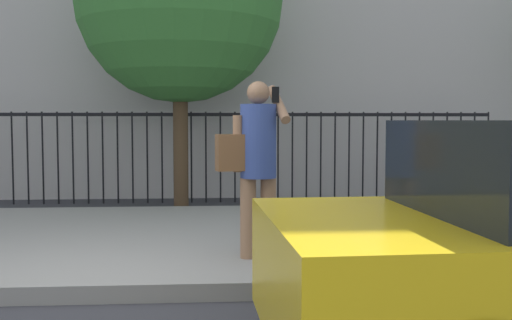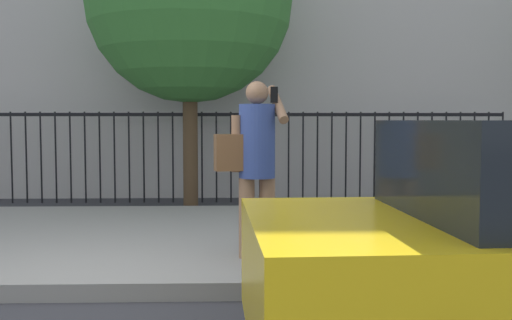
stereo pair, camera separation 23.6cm
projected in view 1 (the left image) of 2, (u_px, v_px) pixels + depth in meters
name	position (u px, v px, depth m)	size (l,w,h in m)	color
ground_plane	(84.00, 305.00, 4.76)	(60.00, 60.00, 0.00)	#333338
sidewalk	(124.00, 240.00, 6.94)	(28.00, 4.40, 0.15)	gray
iron_fence	(155.00, 145.00, 10.56)	(12.03, 0.04, 1.60)	black
pedestrian_on_phone	(256.00, 156.00, 5.69)	(0.70, 0.49, 1.67)	#936B4C
street_bench	(495.00, 179.00, 8.23)	(1.60, 0.45, 0.95)	brown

